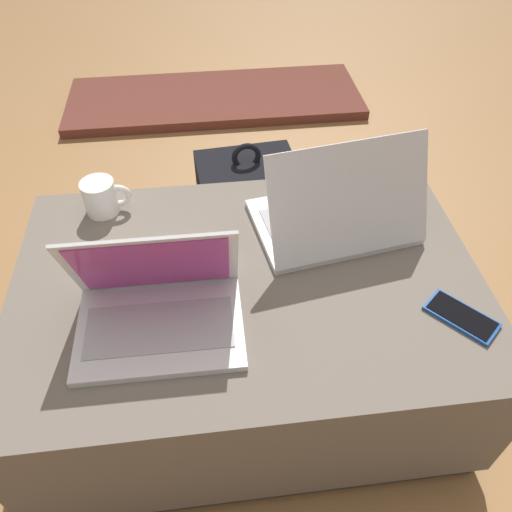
# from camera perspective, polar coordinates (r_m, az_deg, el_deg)

# --- Properties ---
(ground_plane) EXTENTS (14.00, 14.00, 0.00)m
(ground_plane) POSITION_cam_1_polar(r_m,az_deg,el_deg) (1.42, -0.78, -13.23)
(ground_plane) COLOR #9E7042
(ottoman) EXTENTS (1.03, 0.69, 0.40)m
(ottoman) POSITION_cam_1_polar(r_m,az_deg,el_deg) (1.25, -0.87, -8.47)
(ottoman) COLOR #3D3832
(ottoman) RESTS_ON ground_plane
(laptop_near) EXTENTS (0.33, 0.23, 0.23)m
(laptop_near) POSITION_cam_1_polar(r_m,az_deg,el_deg) (1.00, -11.15, -5.62)
(laptop_near) COLOR silver
(laptop_near) RESTS_ON ottoman
(laptop_far) EXTENTS (0.40, 0.31, 0.25)m
(laptop_far) POSITION_cam_1_polar(r_m,az_deg,el_deg) (1.19, 9.27, 4.71)
(laptop_far) COLOR silver
(laptop_far) RESTS_ON ottoman
(cell_phone) EXTENTS (0.14, 0.15, 0.01)m
(cell_phone) POSITION_cam_1_polar(r_m,az_deg,el_deg) (1.11, 22.42, -6.40)
(cell_phone) COLOR #1E4C9E
(cell_phone) RESTS_ON ottoman
(backpack) EXTENTS (0.30, 0.26, 0.44)m
(backpack) POSITION_cam_1_polar(r_m,az_deg,el_deg) (1.59, -1.09, 5.02)
(backpack) COLOR black
(backpack) RESTS_ON ground_plane
(coffee_mug) EXTENTS (0.12, 0.08, 0.09)m
(coffee_mug) POSITION_cam_1_polar(r_m,az_deg,el_deg) (1.29, -17.21, 6.47)
(coffee_mug) COLOR white
(coffee_mug) RESTS_ON ottoman
(fireplace_hearth) EXTENTS (1.40, 0.50, 0.04)m
(fireplace_hearth) POSITION_cam_1_polar(r_m,az_deg,el_deg) (2.55, -4.72, 17.51)
(fireplace_hearth) COLOR brown
(fireplace_hearth) RESTS_ON ground_plane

